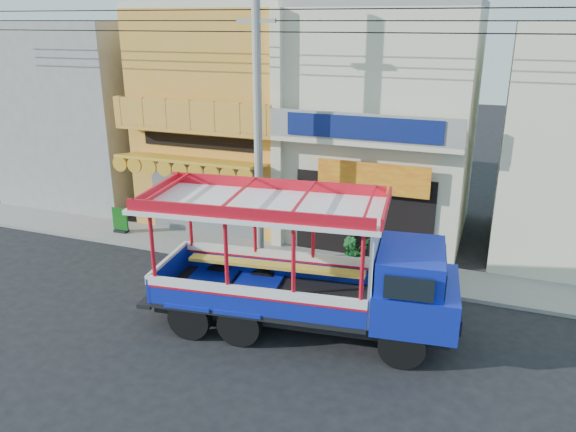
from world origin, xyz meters
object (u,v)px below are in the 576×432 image
object	(u,v)px
songthaew_truck	(322,270)
potted_plant_a	(356,252)
utility_pole	(262,111)
potted_plant_b	(350,252)
potted_plant_c	(382,249)
green_sign	(121,222)

from	to	relation	value
songthaew_truck	potted_plant_a	distance (m)	4.29
utility_pole	potted_plant_b	xyz separation A→B (m)	(2.67, 0.73, -4.45)
potted_plant_a	potted_plant_c	bearing A→B (deg)	-36.98
green_sign	potted_plant_c	size ratio (longest dim) A/B	0.83
songthaew_truck	potted_plant_b	world-z (taller)	songthaew_truck
songthaew_truck	potted_plant_b	bearing A→B (deg)	94.71
potted_plant_b	green_sign	bearing A→B (deg)	35.60
songthaew_truck	green_sign	xyz separation A→B (m)	(-9.09, 3.99, -1.25)
songthaew_truck	potted_plant_b	size ratio (longest dim) A/B	8.68
potted_plant_c	utility_pole	bearing A→B (deg)	-34.87
songthaew_truck	potted_plant_a	xyz separation A→B (m)	(-0.15, 4.12, -1.16)
green_sign	potted_plant_b	distance (m)	8.75
green_sign	utility_pole	bearing A→B (deg)	-5.91
utility_pole	potted_plant_c	xyz separation A→B (m)	(3.64, 1.06, -4.35)
green_sign	potted_plant_b	size ratio (longest dim) A/B	1.01
potted_plant_c	potted_plant_b	bearing A→B (deg)	-32.62
songthaew_truck	potted_plant_c	distance (m)	4.59
green_sign	potted_plant_a	bearing A→B (deg)	0.85
potted_plant_a	songthaew_truck	bearing A→B (deg)	-145.47
songthaew_truck	potted_plant_b	distance (m)	4.27
utility_pole	potted_plant_c	world-z (taller)	utility_pole
utility_pole	potted_plant_c	bearing A→B (deg)	16.19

